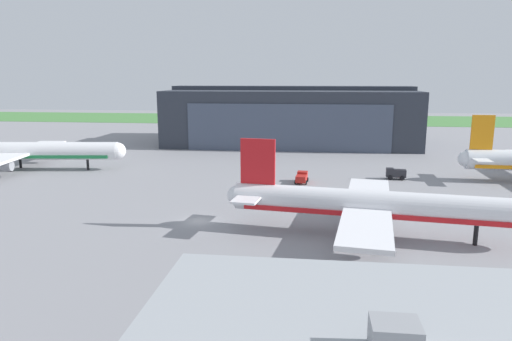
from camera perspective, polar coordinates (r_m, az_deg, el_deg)
ground_plane at (r=68.91m, az=-7.04°, el=-6.18°), size 440.00×440.00×0.00m
grass_field_strip at (r=233.63m, az=2.97°, el=6.32°), size 440.00×56.00×0.08m
maintenance_hangar at (r=149.73m, az=4.32°, el=6.69°), size 75.17×38.87×17.89m
airliner_far_left at (r=117.44m, az=-26.78°, el=2.10°), size 46.31×36.76×13.11m
airliner_near_left at (r=62.62m, az=14.15°, el=-4.16°), size 39.91×32.78×12.52m
pushback_tractor at (r=99.84m, az=16.76°, el=-0.33°), size 4.07×2.48×2.27m
ops_van at (r=93.06m, az=5.63°, el=-0.83°), size 2.72×4.76×2.02m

